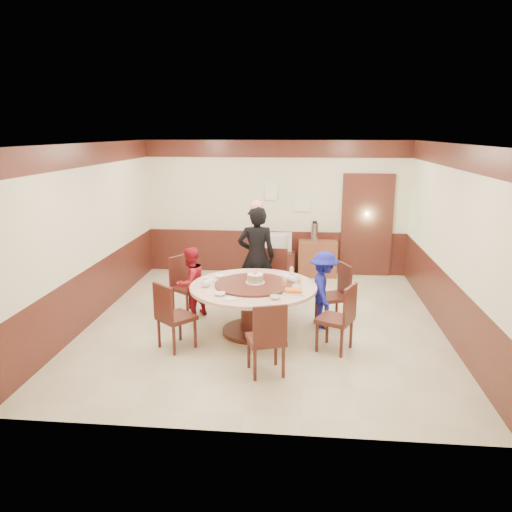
# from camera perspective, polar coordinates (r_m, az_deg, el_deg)

# --- Properties ---
(room) EXTENTS (6.00, 6.04, 2.84)m
(room) POSITION_cam_1_polar(r_m,az_deg,el_deg) (7.72, 1.06, -0.13)
(room) COLOR beige
(room) RESTS_ON ground
(banquet_table) EXTENTS (1.89, 1.89, 0.78)m
(banquet_table) POSITION_cam_1_polar(r_m,az_deg,el_deg) (7.48, -0.30, -4.96)
(banquet_table) COLOR #451B15
(banquet_table) RESTS_ON ground
(chair_0) EXTENTS (0.58, 0.57, 0.97)m
(chair_0) POSITION_cam_1_polar(r_m,az_deg,el_deg) (7.98, 8.78, -5.63)
(chair_0) COLOR #451B15
(chair_0) RESTS_ON ground
(chair_1) EXTENTS (0.46, 0.47, 0.97)m
(chair_1) POSITION_cam_1_polar(r_m,az_deg,el_deg) (8.78, 2.09, -3.63)
(chair_1) COLOR #451B15
(chair_1) RESTS_ON ground
(chair_2) EXTENTS (0.62, 0.62, 0.97)m
(chair_2) POSITION_cam_1_polar(r_m,az_deg,el_deg) (8.41, -7.83, -4.57)
(chair_2) COLOR #451B15
(chair_2) RESTS_ON ground
(chair_3) EXTENTS (0.62, 0.62, 0.97)m
(chair_3) POSITION_cam_1_polar(r_m,az_deg,el_deg) (7.13, -9.19, -8.08)
(chair_3) COLOR #451B15
(chair_3) RESTS_ON ground
(chair_4) EXTENTS (0.56, 0.56, 0.97)m
(chair_4) POSITION_cam_1_polar(r_m,az_deg,el_deg) (6.34, 1.18, -10.80)
(chair_4) COLOR #451B15
(chair_4) RESTS_ON ground
(chair_5) EXTENTS (0.59, 0.59, 0.97)m
(chair_5) POSITION_cam_1_polar(r_m,az_deg,el_deg) (7.06, 9.12, -8.31)
(chair_5) COLOR #451B15
(chair_5) RESTS_ON ground
(person_standing) EXTENTS (0.69, 0.50, 1.77)m
(person_standing) POSITION_cam_1_polar(r_m,az_deg,el_deg) (8.52, 0.05, -0.13)
(person_standing) COLOR black
(person_standing) RESTS_ON ground
(person_red) EXTENTS (0.68, 0.72, 1.17)m
(person_red) POSITION_cam_1_polar(r_m,az_deg,el_deg) (8.16, -7.50, -3.06)
(person_red) COLOR #A51622
(person_red) RESTS_ON ground
(person_blue) EXTENTS (0.47, 0.79, 1.20)m
(person_blue) POSITION_cam_1_polar(r_m,az_deg,el_deg) (7.77, 7.77, -3.84)
(person_blue) COLOR navy
(person_blue) RESTS_ON ground
(birthday_cake) EXTENTS (0.29, 0.29, 0.20)m
(birthday_cake) POSITION_cam_1_polar(r_m,az_deg,el_deg) (7.42, -0.09, -2.56)
(birthday_cake) COLOR white
(birthday_cake) RESTS_ON banquet_table
(teapot_left) EXTENTS (0.17, 0.15, 0.13)m
(teapot_left) POSITION_cam_1_polar(r_m,az_deg,el_deg) (7.37, -5.77, -3.08)
(teapot_left) COLOR white
(teapot_left) RESTS_ON banquet_table
(teapot_right) EXTENTS (0.17, 0.15, 0.13)m
(teapot_right) POSITION_cam_1_polar(r_m,az_deg,el_deg) (7.56, 4.18, -2.60)
(teapot_right) COLOR white
(teapot_right) RESTS_ON banquet_table
(bowl_0) EXTENTS (0.15, 0.15, 0.04)m
(bowl_0) POSITION_cam_1_polar(r_m,az_deg,el_deg) (7.83, -4.13, -2.33)
(bowl_0) COLOR white
(bowl_0) RESTS_ON banquet_table
(bowl_1) EXTENTS (0.15, 0.15, 0.05)m
(bowl_1) POSITION_cam_1_polar(r_m,az_deg,el_deg) (6.82, 2.20, -4.75)
(bowl_1) COLOR white
(bowl_1) RESTS_ON banquet_table
(bowl_2) EXTENTS (0.16, 0.16, 0.04)m
(bowl_2) POSITION_cam_1_polar(r_m,az_deg,el_deg) (6.98, -4.15, -4.36)
(bowl_2) COLOR white
(bowl_2) RESTS_ON banquet_table
(bowl_3) EXTENTS (0.13, 0.13, 0.04)m
(bowl_3) POSITION_cam_1_polar(r_m,az_deg,el_deg) (7.21, 4.62, -3.76)
(bowl_3) COLOR white
(bowl_3) RESTS_ON banquet_table
(bowl_4) EXTENTS (0.16, 0.16, 0.04)m
(bowl_4) POSITION_cam_1_polar(r_m,az_deg,el_deg) (7.60, -5.40, -2.83)
(bowl_4) COLOR white
(bowl_4) RESTS_ON banquet_table
(saucer_near) EXTENTS (0.18, 0.18, 0.01)m
(saucer_near) POSITION_cam_1_polar(r_m,az_deg,el_deg) (6.83, -2.95, -4.89)
(saucer_near) COLOR white
(saucer_near) RESTS_ON banquet_table
(saucer_far) EXTENTS (0.18, 0.18, 0.01)m
(saucer_far) POSITION_cam_1_polar(r_m,az_deg,el_deg) (7.86, 3.34, -2.33)
(saucer_far) COLOR white
(saucer_far) RESTS_ON banquet_table
(shrimp_platter) EXTENTS (0.30, 0.20, 0.06)m
(shrimp_platter) POSITION_cam_1_polar(r_m,az_deg,el_deg) (7.06, 4.31, -4.08)
(shrimp_platter) COLOR white
(shrimp_platter) RESTS_ON banquet_table
(bottle_0) EXTENTS (0.06, 0.06, 0.16)m
(bottle_0) POSITION_cam_1_polar(r_m,az_deg,el_deg) (7.33, 3.27, -2.95)
(bottle_0) COLOR silver
(bottle_0) RESTS_ON banquet_table
(bottle_1) EXTENTS (0.06, 0.06, 0.16)m
(bottle_1) POSITION_cam_1_polar(r_m,az_deg,el_deg) (7.39, 4.93, -2.84)
(bottle_1) COLOR silver
(bottle_1) RESTS_ON banquet_table
(bottle_2) EXTENTS (0.06, 0.06, 0.16)m
(bottle_2) POSITION_cam_1_polar(r_m,az_deg,el_deg) (7.79, 4.08, -1.94)
(bottle_2) COLOR silver
(bottle_2) RESTS_ON banquet_table
(tv_stand) EXTENTS (0.85, 0.45, 0.50)m
(tv_stand) POSITION_cam_1_polar(r_m,az_deg,el_deg) (10.57, 2.14, -0.86)
(tv_stand) COLOR #451B15
(tv_stand) RESTS_ON ground
(television) EXTENTS (0.72, 0.15, 0.41)m
(television) POSITION_cam_1_polar(r_m,az_deg,el_deg) (10.46, 2.16, 1.55)
(television) COLOR gray
(television) RESTS_ON tv_stand
(side_cabinet) EXTENTS (0.80, 0.40, 0.75)m
(side_cabinet) POSITION_cam_1_polar(r_m,az_deg,el_deg) (10.56, 7.05, -0.28)
(side_cabinet) COLOR brown
(side_cabinet) RESTS_ON ground
(thermos) EXTENTS (0.15, 0.15, 0.38)m
(thermos) POSITION_cam_1_polar(r_m,az_deg,el_deg) (10.43, 6.70, 2.74)
(thermos) COLOR silver
(thermos) RESTS_ON side_cabinet
(notice_left) EXTENTS (0.25, 0.00, 0.35)m
(notice_left) POSITION_cam_1_polar(r_m,az_deg,el_deg) (10.50, 1.75, 7.38)
(notice_left) COLOR white
(notice_left) RESTS_ON room
(notice_right) EXTENTS (0.30, 0.00, 0.22)m
(notice_right) POSITION_cam_1_polar(r_m,az_deg,el_deg) (10.51, 5.29, 5.68)
(notice_right) COLOR white
(notice_right) RESTS_ON room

